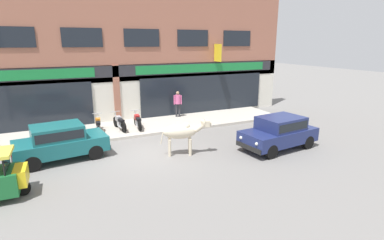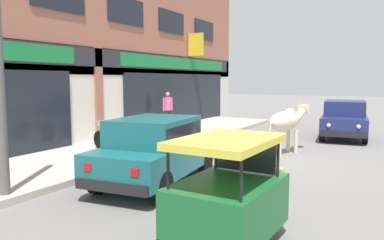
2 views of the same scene
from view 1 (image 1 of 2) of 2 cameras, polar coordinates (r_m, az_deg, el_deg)
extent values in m
plane|color=slate|center=(13.22, -8.83, -6.20)|extent=(90.00, 90.00, 0.00)
cube|color=#B7AFA3|center=(16.75, -12.65, -1.64)|extent=(19.00, 3.30, 0.15)
cube|color=#9E604C|center=(18.01, -15.05, 16.19)|extent=(23.00, 0.55, 5.71)
cube|color=silver|center=(18.24, -14.30, 4.82)|extent=(23.00, 0.55, 3.40)
cube|color=#28282D|center=(17.76, -14.37, 8.97)|extent=(22.08, 0.08, 0.64)
cube|color=black|center=(17.81, -32.42, 1.61)|extent=(8.74, 0.10, 2.40)
cube|color=#9E604C|center=(17.95, -14.12, 4.68)|extent=(0.36, 0.12, 3.40)
cube|color=black|center=(19.89, 2.45, 5.02)|extent=(8.74, 0.10, 2.40)
cube|color=#197A38|center=(19.66, 2.53, 9.90)|extent=(9.20, 0.05, 0.52)
cube|color=black|center=(17.43, -31.16, 13.37)|extent=(2.09, 0.06, 1.00)
cube|color=black|center=(17.46, -20.18, 14.54)|extent=(2.09, 0.06, 1.00)
cube|color=black|center=(18.08, -9.52, 15.17)|extent=(2.09, 0.06, 1.00)
cube|color=black|center=(19.25, 0.18, 15.32)|extent=(2.09, 0.06, 1.00)
cube|color=black|center=(20.86, 8.58, 15.11)|extent=(2.09, 0.06, 1.00)
cube|color=yellow|center=(19.61, 4.94, 12.63)|extent=(0.08, 0.80, 1.10)
ellipsoid|color=beige|center=(12.54, -2.36, -2.25)|extent=(1.49, 0.94, 0.60)
sphere|color=beige|center=(12.50, -1.09, -1.23)|extent=(0.32, 0.32, 0.32)
cylinder|color=beige|center=(12.92, -0.45, -4.81)|extent=(0.12, 0.12, 0.72)
cylinder|color=beige|center=(12.65, -0.31, -5.24)|extent=(0.12, 0.12, 0.72)
cylinder|color=beige|center=(12.86, -4.31, -4.95)|extent=(0.12, 0.12, 0.72)
cylinder|color=beige|center=(12.59, -4.26, -5.38)|extent=(0.12, 0.12, 0.72)
cylinder|color=beige|center=(12.58, 1.36, -1.48)|extent=(0.52, 0.38, 0.43)
cube|color=beige|center=(12.58, 2.54, -0.69)|extent=(0.41, 0.32, 0.26)
cube|color=tan|center=(12.62, 3.34, -0.84)|extent=(0.18, 0.20, 0.14)
cone|color=beige|center=(12.62, 2.29, 0.21)|extent=(0.13, 0.09, 0.19)
cone|color=beige|center=(12.43, 2.44, -0.02)|extent=(0.13, 0.09, 0.19)
cube|color=beige|center=(12.70, 2.07, -0.25)|extent=(0.08, 0.15, 0.10)
cube|color=beige|center=(12.39, 2.29, -0.63)|extent=(0.08, 0.15, 0.10)
cylinder|color=beige|center=(12.58, -5.72, -3.32)|extent=(0.17, 0.09, 0.60)
cylinder|color=black|center=(14.23, -19.39, -4.07)|extent=(0.62, 0.25, 0.60)
cylinder|color=black|center=(12.90, -17.90, -5.86)|extent=(0.62, 0.25, 0.60)
cylinder|color=black|center=(13.97, -28.61, -5.42)|extent=(0.62, 0.25, 0.60)
cylinder|color=black|center=(12.61, -28.11, -7.41)|extent=(0.62, 0.25, 0.60)
cube|color=#196066|center=(13.28, -23.60, -4.44)|extent=(3.67, 2.01, 0.60)
cube|color=#196066|center=(13.10, -24.29, -2.10)|extent=(2.06, 1.66, 0.56)
cube|color=black|center=(13.10, -24.29, -2.10)|extent=(1.91, 1.66, 0.35)
cube|color=black|center=(13.67, -16.35, -4.23)|extent=(0.30, 1.52, 0.20)
cube|color=black|center=(13.25, -30.92, -6.38)|extent=(0.30, 1.52, 0.20)
sphere|color=silver|center=(14.03, -16.87, -2.50)|extent=(0.14, 0.14, 0.14)
sphere|color=silver|center=(13.15, -15.73, -3.56)|extent=(0.14, 0.14, 0.14)
cube|color=red|center=(13.62, -31.27, -4.47)|extent=(0.05, 0.16, 0.14)
cube|color=red|center=(12.68, -31.13, -5.76)|extent=(0.05, 0.16, 0.14)
cylinder|color=black|center=(12.76, 14.87, -5.87)|extent=(0.62, 0.24, 0.60)
cylinder|color=black|center=(13.72, 10.54, -4.16)|extent=(0.62, 0.24, 0.60)
cylinder|color=black|center=(14.44, 21.23, -3.97)|extent=(0.62, 0.24, 0.60)
cylinder|color=black|center=(15.30, 16.99, -2.59)|extent=(0.62, 0.24, 0.60)
cube|color=navy|center=(13.93, 16.11, -2.91)|extent=(3.65, 1.97, 0.60)
cube|color=navy|center=(13.85, 16.56, -0.55)|extent=(2.04, 1.64, 0.56)
cube|color=black|center=(13.85, 16.56, -0.55)|extent=(1.89, 1.64, 0.35)
cube|color=black|center=(12.82, 10.77, -5.14)|extent=(0.28, 1.52, 0.20)
cube|color=black|center=(15.28, 20.47, -2.60)|extent=(0.28, 1.52, 0.20)
sphere|color=silver|center=(12.38, 12.22, -4.47)|extent=(0.14, 0.14, 0.14)
sphere|color=silver|center=(13.05, 9.32, -3.33)|extent=(0.14, 0.14, 0.14)
cube|color=red|center=(14.93, 22.12, -1.87)|extent=(0.05, 0.16, 0.14)
cube|color=red|center=(15.50, 19.20, -1.01)|extent=(0.05, 0.16, 0.14)
cylinder|color=black|center=(10.96, -29.49, -11.28)|extent=(0.44, 0.14, 0.44)
cube|color=yellow|center=(10.79, -29.79, -9.11)|extent=(0.39, 0.88, 0.52)
cylinder|color=black|center=(11.12, -31.56, -5.78)|extent=(0.04, 0.04, 0.55)
cylinder|color=black|center=(10.20, -32.27, -7.59)|extent=(0.04, 0.04, 0.55)
cube|color=black|center=(10.66, -31.89, -6.67)|extent=(0.06, 0.93, 0.50)
cylinder|color=black|center=(16.75, -17.44, -0.70)|extent=(0.17, 0.57, 0.56)
cylinder|color=black|center=(15.55, -17.35, -1.86)|extent=(0.17, 0.57, 0.56)
cube|color=#B2B5BA|center=(16.12, -17.41, -1.14)|extent=(0.24, 0.34, 0.24)
cube|color=orange|center=(16.21, -17.49, -0.11)|extent=(0.29, 0.43, 0.24)
cube|color=black|center=(15.83, -17.45, -0.53)|extent=(0.28, 0.54, 0.12)
cylinder|color=#B2B5BA|center=(16.62, -17.51, 0.24)|extent=(0.07, 0.27, 0.59)
cylinder|color=#B2B5BA|center=(16.60, -17.59, 1.21)|extent=(0.52, 0.10, 0.03)
sphere|color=silver|center=(16.68, -17.56, 0.86)|extent=(0.12, 0.12, 0.12)
cylinder|color=#B2B5BA|center=(15.79, -17.76, -1.79)|extent=(0.12, 0.48, 0.06)
cylinder|color=black|center=(16.91, -14.32, -0.34)|extent=(0.17, 0.57, 0.56)
cylinder|color=black|center=(15.77, -12.88, -1.33)|extent=(0.17, 0.57, 0.56)
cube|color=#B2B5BA|center=(16.31, -13.61, -0.70)|extent=(0.24, 0.34, 0.24)
cube|color=#A8AAB2|center=(16.39, -13.84, 0.30)|extent=(0.29, 0.43, 0.24)
cube|color=black|center=(16.03, -13.38, -0.06)|extent=(0.28, 0.54, 0.12)
cylinder|color=#B2B5BA|center=(16.78, -14.31, 0.61)|extent=(0.07, 0.27, 0.59)
cylinder|color=#B2B5BA|center=(16.76, -14.42, 1.56)|extent=(0.52, 0.10, 0.03)
sphere|color=silver|center=(16.84, -14.46, 1.20)|extent=(0.12, 0.12, 0.12)
cylinder|color=#B2B5BA|center=(15.97, -13.54, -1.32)|extent=(0.12, 0.48, 0.06)
cylinder|color=black|center=(17.02, -10.69, -0.04)|extent=(0.15, 0.57, 0.56)
cylinder|color=black|center=(15.83, -9.89, -1.11)|extent=(0.15, 0.57, 0.56)
cube|color=#B2B5BA|center=(16.40, -10.30, -0.44)|extent=(0.23, 0.34, 0.24)
cube|color=red|center=(16.49, -10.44, 0.57)|extent=(0.27, 0.42, 0.24)
cube|color=black|center=(16.11, -10.18, 0.18)|extent=(0.26, 0.54, 0.12)
cylinder|color=#B2B5BA|center=(16.89, -10.70, 0.90)|extent=(0.06, 0.27, 0.59)
cylinder|color=#B2B5BA|center=(16.87, -10.77, 1.85)|extent=(0.52, 0.08, 0.03)
sphere|color=silver|center=(16.95, -10.79, 1.50)|extent=(0.12, 0.12, 0.12)
cylinder|color=#B2B5BA|center=(16.06, -10.44, -1.06)|extent=(0.10, 0.48, 0.06)
cylinder|color=#2D2D33|center=(18.61, -2.99, 1.86)|extent=(0.11, 0.11, 0.82)
cylinder|color=#2D2D33|center=(18.61, -2.43, 1.87)|extent=(0.11, 0.11, 0.82)
cylinder|color=#DB5B93|center=(18.47, -2.74, 3.95)|extent=(0.32, 0.32, 0.56)
cylinder|color=#DB5B93|center=(18.48, -3.39, 3.86)|extent=(0.08, 0.08, 0.56)
cylinder|color=#DB5B93|center=(18.48, -2.08, 3.87)|extent=(0.08, 0.08, 0.56)
sphere|color=tan|center=(18.40, -2.75, 5.17)|extent=(0.20, 0.20, 0.20)
camera|label=2|loc=(10.64, -62.43, -6.32)|focal=35.00mm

